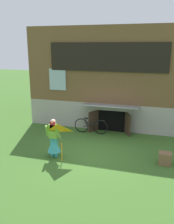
# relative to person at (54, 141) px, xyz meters

# --- Properties ---
(ground_plane) EXTENTS (60.00, 60.00, 0.00)m
(ground_plane) POSITION_rel_person_xyz_m (1.25, 0.58, -0.64)
(ground_plane) COLOR #386023
(log_house) EXTENTS (8.43, 6.37, 5.14)m
(log_house) POSITION_rel_person_xyz_m (1.25, 6.20, 1.93)
(log_house) COLOR #9E998E
(log_house) RESTS_ON ground_plane
(person) EXTENTS (0.60, 0.52, 1.53)m
(person) POSITION_rel_person_xyz_m (0.00, 0.00, 0.00)
(person) COLOR teal
(person) RESTS_ON ground_plane
(kite) EXTENTS (0.78, 0.76, 1.45)m
(kite) POSITION_rel_person_xyz_m (0.39, -0.47, 0.55)
(kite) COLOR orange
(kite) RESTS_ON ground_plane
(bicycle_black) EXTENTS (1.69, 0.08, 0.77)m
(bicycle_black) POSITION_rel_person_xyz_m (0.65, 2.93, -0.27)
(bicycle_black) COLOR black
(bicycle_black) RESTS_ON ground_plane
(wooden_crate) EXTENTS (0.45, 0.38, 0.45)m
(wooden_crate) POSITION_rel_person_xyz_m (4.13, 0.58, -0.42)
(wooden_crate) COLOR brown
(wooden_crate) RESTS_ON ground_plane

